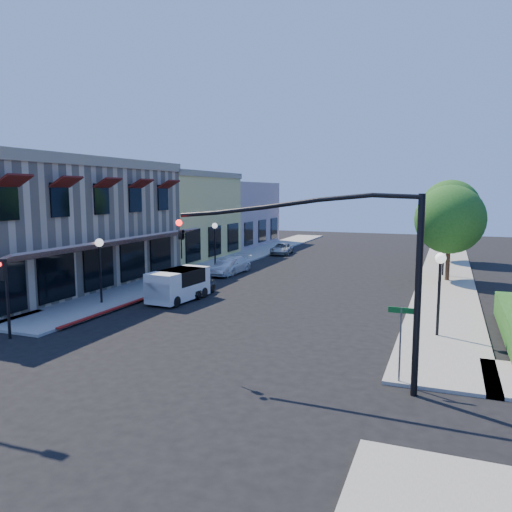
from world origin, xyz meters
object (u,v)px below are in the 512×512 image
(parked_car_d, at_px, (282,249))
(signal_mast_arm, at_px, (345,257))
(parked_car_a, at_px, (198,286))
(lamppost_left_far, at_px, (215,233))
(lamppost_left_near, at_px, (100,254))
(street_tree_a, at_px, (450,219))
(street_name_sign, at_px, (401,332))
(secondary_signal, at_px, (5,284))
(lamppost_right_near, at_px, (440,273))
(white_van, at_px, (178,283))
(parked_car_b, at_px, (226,268))
(street_tree_b, at_px, (450,209))
(parked_car_c, at_px, (231,265))
(lamppost_right_far, at_px, (444,239))

(parked_car_d, bearing_deg, signal_mast_arm, -74.99)
(parked_car_a, bearing_deg, lamppost_left_far, 106.49)
(lamppost_left_far, xyz_separation_m, parked_car_d, (2.30, 10.00, -2.21))
(lamppost_left_far, bearing_deg, lamppost_left_near, -90.00)
(street_tree_a, bearing_deg, street_name_sign, -93.76)
(lamppost_left_far, bearing_deg, secondary_signal, -88.61)
(lamppost_right_near, bearing_deg, white_van, 170.56)
(street_name_sign, height_order, lamppost_left_far, lamppost_left_far)
(signal_mast_arm, xyz_separation_m, lamppost_left_near, (-14.36, 6.50, -1.35))
(secondary_signal, bearing_deg, parked_car_a, 73.19)
(secondary_signal, distance_m, street_name_sign, 15.53)
(parked_car_b, height_order, parked_car_d, parked_car_b)
(lamppost_left_far, bearing_deg, lamppost_right_near, -39.47)
(street_tree_b, xyz_separation_m, parked_car_c, (-15.00, -12.00, -3.94))
(street_tree_a, xyz_separation_m, street_tree_b, (0.00, 10.00, 0.35))
(lamppost_left_near, distance_m, parked_car_b, 11.45)
(street_tree_b, bearing_deg, street_name_sign, -92.50)
(signal_mast_arm, xyz_separation_m, parked_car_a, (-10.66, 10.50, -3.56))
(parked_car_b, bearing_deg, secondary_signal, -98.01)
(lamppost_left_near, distance_m, parked_car_c, 12.40)
(lamppost_right_far, height_order, white_van, lamppost_right_far)
(street_tree_b, distance_m, street_name_sign, 29.96)
(signal_mast_arm, bearing_deg, parked_car_c, 123.09)
(lamppost_left_near, xyz_separation_m, white_van, (3.41, 2.26, -1.73))
(street_tree_b, distance_m, white_van, 26.04)
(white_van, distance_m, parked_car_d, 21.77)
(street_tree_b, relative_size, parked_car_b, 2.06)
(lamppost_right_near, bearing_deg, parked_car_a, 163.26)
(secondary_signal, distance_m, parked_car_c, 18.76)
(secondary_signal, bearing_deg, lamppost_right_far, 53.86)
(parked_car_a, relative_size, parked_car_c, 0.74)
(signal_mast_arm, bearing_deg, parked_car_b, 124.56)
(signal_mast_arm, bearing_deg, lamppost_right_near, 67.88)
(street_name_sign, bearing_deg, lamppost_left_far, 128.94)
(lamppost_right_near, bearing_deg, secondary_signal, -158.22)
(street_name_sign, distance_m, parked_car_c, 22.49)
(white_van, bearing_deg, street_tree_b, 57.43)
(lamppost_right_far, xyz_separation_m, parked_car_c, (-14.70, -4.00, -2.13))
(lamppost_left_far, distance_m, parked_car_d, 10.50)
(white_van, bearing_deg, lamppost_right_far, 45.32)
(parked_car_d, bearing_deg, lamppost_right_near, -65.07)
(lamppost_right_near, relative_size, lamppost_right_far, 1.00)
(street_name_sign, height_order, parked_car_c, street_name_sign)
(street_tree_a, distance_m, lamppost_right_near, 14.08)
(lamppost_left_near, bearing_deg, street_tree_b, 54.21)
(signal_mast_arm, height_order, street_name_sign, signal_mast_arm)
(street_name_sign, xyz_separation_m, parked_car_a, (-12.30, 9.80, -1.17))
(signal_mast_arm, bearing_deg, white_van, 141.32)
(street_name_sign, distance_m, parked_car_b, 21.71)
(parked_car_a, xyz_separation_m, parked_car_d, (-1.40, 20.00, -0.00))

